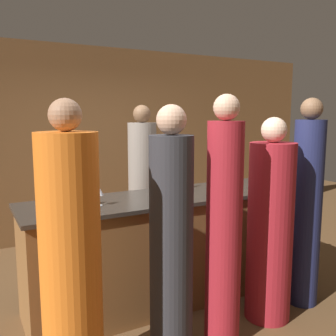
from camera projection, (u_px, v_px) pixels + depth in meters
name	position (u px, v px, depth m)	size (l,w,h in m)	color
ground_plane	(170.00, 297.00, 3.78)	(14.00, 14.00, 0.00)	brown
back_wall	(95.00, 143.00, 5.58)	(8.00, 0.06, 2.80)	brown
bar_counter	(170.00, 247.00, 3.70)	(2.83, 0.77, 1.05)	brown
bartender	(143.00, 194.00, 4.37)	(0.33, 0.33, 1.93)	gray
guest_0	(306.00, 208.00, 3.55)	(0.28, 0.28, 1.98)	#1E234C
guest_1	(171.00, 240.00, 2.81)	(0.33, 0.33, 1.90)	#2D2D33
guest_2	(224.00, 229.00, 2.92)	(0.28, 0.28, 1.98)	maroon
guest_3	(71.00, 263.00, 2.39)	(0.39, 0.39, 1.93)	orange
guest_4	(270.00, 229.00, 3.30)	(0.40, 0.40, 1.80)	maroon
wine_bottle_0	(175.00, 179.00, 3.83)	(0.07, 0.07, 0.31)	black
wine_glass_0	(99.00, 191.00, 3.19)	(0.07, 0.07, 0.17)	silver
wine_glass_1	(260.00, 176.00, 4.02)	(0.08, 0.08, 0.16)	silver
wine_glass_2	(43.00, 198.00, 2.90)	(0.07, 0.07, 0.18)	silver
wine_glass_3	(89.00, 192.00, 3.21)	(0.07, 0.07, 0.15)	silver
wine_glass_4	(282.00, 178.00, 3.89)	(0.08, 0.08, 0.15)	silver
wine_glass_5	(276.00, 174.00, 4.11)	(0.08, 0.08, 0.16)	silver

